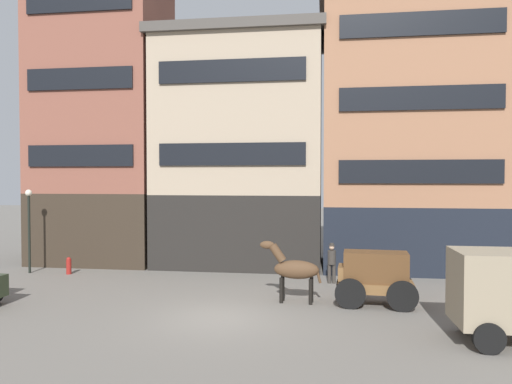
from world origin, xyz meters
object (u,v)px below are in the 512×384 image
cargo_wagon (374,274)px  draft_horse (294,269)px  streetlamp_curbside (29,219)px  pedestrian_officer (332,261)px  fire_hydrant_curbside (69,265)px

cargo_wagon → draft_horse: bearing=179.9°
cargo_wagon → streetlamp_curbside: 16.72m
cargo_wagon → draft_horse: size_ratio=1.28×
cargo_wagon → draft_horse: 2.95m
pedestrian_officer → cargo_wagon: bearing=-67.2°
fire_hydrant_curbside → draft_horse: bearing=-18.7°
pedestrian_officer → streetlamp_curbside: bearing=179.0°
draft_horse → fire_hydrant_curbside: size_ratio=2.83×
pedestrian_officer → streetlamp_curbside: streetlamp_curbside is taller
draft_horse → pedestrian_officer: bearing=67.4°
cargo_wagon → fire_hydrant_curbside: 14.67m
fire_hydrant_curbside → pedestrian_officer: bearing=-1.2°
streetlamp_curbside → fire_hydrant_curbside: 3.05m
cargo_wagon → pedestrian_officer: 3.83m
draft_horse → streetlamp_curbside: streetlamp_curbside is taller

